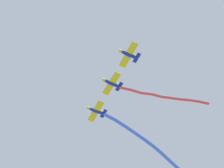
% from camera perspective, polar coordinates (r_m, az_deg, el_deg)
% --- Properties ---
extents(airplane_lead, '(6.66, 5.08, 1.64)m').
position_cam_1_polar(airplane_lead, '(89.66, -2.43, -4.09)').
color(airplane_lead, navy).
extents(smoke_trail_lead, '(16.00, 24.76, 2.07)m').
position_cam_1_polar(smoke_trail_lead, '(95.74, 5.56, -9.07)').
color(smoke_trail_lead, '#4C75DB').
extents(airplane_left_wing, '(6.64, 5.09, 1.64)m').
position_cam_1_polar(airplane_left_wing, '(85.43, -0.07, 0.11)').
color(airplane_left_wing, navy).
extents(smoke_trail_left_wing, '(2.83, 22.69, 2.91)m').
position_cam_1_polar(smoke_trail_left_wing, '(89.64, 8.06, -1.85)').
color(smoke_trail_left_wing, '#DB4C4C').
extents(airplane_right_wing, '(6.66, 5.08, 1.64)m').
position_cam_1_polar(airplane_right_wing, '(81.35, 2.54, 4.50)').
color(airplane_right_wing, navy).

